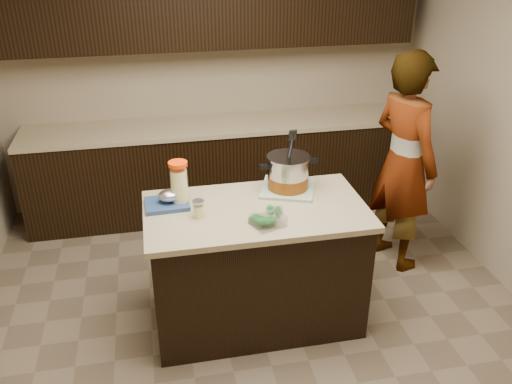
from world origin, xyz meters
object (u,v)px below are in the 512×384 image
person (404,163)px  stock_pot (288,174)px  island (256,265)px  lemonade_pitcher (179,185)px

person → stock_pot: bearing=89.8°
person → island: bearing=95.4°
island → stock_pot: (0.27, 0.22, 0.57)m
lemonade_pitcher → stock_pot: bearing=5.2°
stock_pot → person: 1.08m
island → person: person is taller
island → person: 1.47m
lemonade_pitcher → person: 1.82m
island → stock_pot: size_ratio=3.45×
island → lemonade_pitcher: 0.78m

